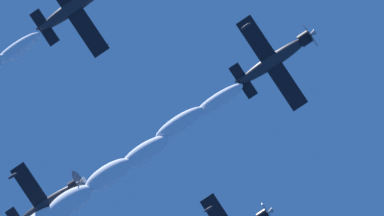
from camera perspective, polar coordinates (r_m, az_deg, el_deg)
The scene contains 4 objects.
airplane_lead at distance 72.54m, azimuth 5.95°, elevation 3.49°, with size 8.61×8.35×3.63m.
airplane_right_wingman at distance 71.40m, azimuth -8.16°, elevation 7.28°, with size 8.74×8.36×3.41m.
airplane_slot_tail at distance 77.31m, azimuth -10.12°, elevation -6.70°, with size 8.73×8.34×3.30m.
smoke_trail_lead at distance 74.81m, azimuth -6.44°, elevation -5.15°, with size 14.10×23.11×3.53m.
Camera 1 is at (-16.52, -16.83, 2.10)m, focal length 75.31 mm.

